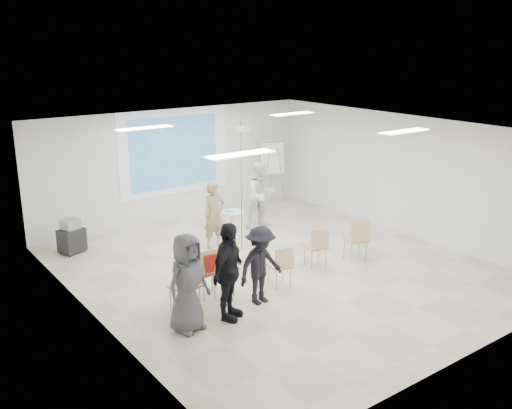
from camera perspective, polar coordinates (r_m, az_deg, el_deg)
floor at (r=12.36m, az=2.21°, el=-6.63°), size 8.00×9.00×0.10m
ceiling at (r=11.52m, az=2.38°, el=7.73°), size 8.00×9.00×0.10m
wall_back at (r=15.55m, az=-8.24°, el=3.98°), size 8.00×0.10×3.00m
wall_left at (r=9.95m, az=-16.30°, el=-3.50°), size 0.10×9.00×3.00m
wall_right at (r=14.65m, az=14.80°, el=2.85°), size 0.10×9.00×3.00m
projection_halo at (r=15.43m, az=-8.18°, el=5.21°), size 3.20×0.01×2.30m
projection_image at (r=15.42m, az=-8.15°, el=5.20°), size 2.60×0.01×1.90m
pedestal_table at (r=14.09m, az=-2.36°, el=-1.82°), size 0.59×0.59×0.70m
player_left at (r=13.28m, az=-4.21°, el=-0.64°), size 0.68×0.48×1.81m
player_right at (r=14.76m, az=0.52°, el=1.32°), size 1.02×0.86×1.92m
controller_left at (r=13.50m, az=-4.16°, el=0.91°), size 0.05×0.13×0.04m
controller_right at (r=14.77m, az=-0.62°, el=2.67°), size 0.06×0.13×0.04m
chair_far_left at (r=10.28m, az=-6.83°, el=-7.77°), size 0.56×0.59×0.99m
chair_left_mid at (r=10.86m, az=-4.66°, el=-6.36°), size 0.50×0.53×0.99m
chair_left_inner at (r=10.90m, az=-3.30°, el=-6.34°), size 0.61×0.63×0.97m
chair_center at (r=11.27m, az=2.57°, el=-5.91°), size 0.46×0.49×0.85m
chair_right_inner at (r=12.28m, az=6.14°, el=-3.97°), size 0.52×0.54×0.89m
chair_right_far at (r=12.72m, az=10.11°, el=-3.21°), size 0.60×0.62×0.97m
red_jacket at (r=10.71m, az=-4.26°, el=-5.91°), size 0.41×0.12×0.38m
laptop at (r=11.01m, az=-3.42°, el=-6.40°), size 0.43×0.38×0.03m
audience_left at (r=9.86m, az=-2.80°, el=-6.06°), size 1.37×1.22×2.02m
audience_mid at (r=10.49m, az=0.46°, el=-5.59°), size 1.14×0.69×1.69m
audience_outer at (r=9.56m, az=-6.89°, el=-7.22°), size 1.06×0.83×1.92m
flipchart_easel at (r=16.81m, az=1.65°, el=4.71°), size 0.77×0.62×1.90m
av_cart at (r=13.78m, az=-17.96°, el=-3.14°), size 0.65×0.58×0.80m
ceiling_projector at (r=12.82m, az=-1.49°, el=6.96°), size 0.30×0.25×3.00m
fluor_panel_nw at (r=12.17m, az=-11.10°, el=7.52°), size 1.20×0.30×0.02m
fluor_panel_ne at (r=14.32m, az=3.64°, el=9.04°), size 1.20×0.30×0.02m
fluor_panel_sw at (r=9.17m, az=-1.55°, el=5.05°), size 1.20×0.30×0.02m
fluor_panel_se at (r=11.88m, az=14.61°, el=7.09°), size 1.20×0.30×0.02m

